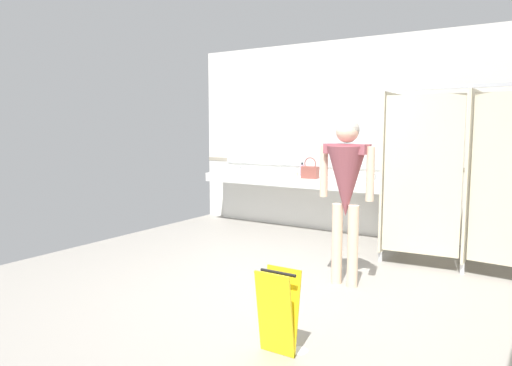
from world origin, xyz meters
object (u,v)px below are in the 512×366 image
at_px(person_standing, 346,180).
at_px(soap_dispenser, 302,170).
at_px(wet_floor_sign, 278,311).
at_px(handbag, 310,172).
at_px(paper_cup, 296,174).

bearing_deg(person_standing, soap_dispenser, 126.37).
bearing_deg(person_standing, wet_floor_sign, -83.72).
relative_size(handbag, wet_floor_sign, 0.53).
bearing_deg(handbag, paper_cup, 160.97).
relative_size(paper_cup, wet_floor_sign, 0.13).
bearing_deg(person_standing, handbag, 125.08).
height_order(soap_dispenser, paper_cup, soap_dispenser).
distance_m(person_standing, soap_dispenser, 2.85).
bearing_deg(paper_cup, handbag, -19.03).
bearing_deg(paper_cup, person_standing, -50.91).
relative_size(handbag, soap_dispenser, 1.51).
xyz_separation_m(person_standing, wet_floor_sign, (0.18, -1.68, -0.77)).
xyz_separation_m(person_standing, handbag, (-1.39, 1.98, -0.14)).
distance_m(paper_cup, wet_floor_sign, 4.24).
height_order(person_standing, paper_cup, person_standing).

